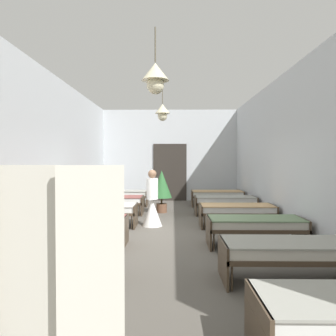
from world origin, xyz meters
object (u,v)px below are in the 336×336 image
object	(u,v)px
bed_left_row_2	(79,224)
nurse_near_aisle	(152,206)
bed_right_row_1	(289,251)
bed_left_row_4	(113,200)
bed_left_row_5	(122,194)
bed_right_row_5	(217,194)
bed_right_row_2	(255,224)
bed_right_row_4	(225,201)
bed_left_row_3	(100,210)
bed_left_row_1	(42,250)
bed_right_row_3	(237,210)
privacy_screen	(27,297)
potted_plant	(162,186)
patient_seated_secondary	(97,203)

from	to	relation	value
bed_left_row_2	nurse_near_aisle	distance (m)	2.40
bed_right_row_1	bed_left_row_4	world-z (taller)	same
bed_left_row_5	bed_right_row_5	distance (m)	3.54
bed_right_row_5	bed_right_row_2	bearing A→B (deg)	-90.00
bed_right_row_4	bed_left_row_5	xyz separation A→B (m)	(-3.54, 1.90, 0.00)
bed_right_row_2	bed_left_row_5	distance (m)	6.71
bed_right_row_1	bed_left_row_3	world-z (taller)	same
bed_left_row_3	bed_left_row_1	bearing A→B (deg)	-90.00
bed_right_row_3	bed_left_row_5	distance (m)	5.19
bed_right_row_1	privacy_screen	size ratio (longest dim) A/B	1.12
bed_right_row_2	bed_right_row_1	bearing A→B (deg)	-90.00
bed_right_row_1	potted_plant	world-z (taller)	potted_plant
bed_right_row_2	patient_seated_secondary	xyz separation A→B (m)	(-3.19, 0.02, 0.43)
bed_left_row_3	bed_right_row_5	bearing A→B (deg)	47.05
patient_seated_secondary	bed_left_row_5	bearing A→B (deg)	93.53
potted_plant	privacy_screen	size ratio (longest dim) A/B	0.81
bed_right_row_1	patient_seated_secondary	distance (m)	3.75
bed_left_row_3	bed_right_row_3	world-z (taller)	same
bed_left_row_1	bed_left_row_3	bearing A→B (deg)	90.00
bed_right_row_2	potted_plant	distance (m)	4.67
patient_seated_secondary	potted_plant	xyz separation A→B (m)	(1.17, 4.17, 0.00)
bed_left_row_1	bed_right_row_3	xyz separation A→B (m)	(3.54, 3.80, 0.00)
bed_left_row_4	bed_right_row_5	bearing A→B (deg)	28.24
bed_left_row_2	bed_left_row_4	xyz separation A→B (m)	(0.00, 3.80, 0.00)
privacy_screen	bed_right_row_1	bearing A→B (deg)	49.42
bed_left_row_4	bed_left_row_5	xyz separation A→B (m)	(0.00, 1.90, 0.00)
bed_right_row_1	privacy_screen	xyz separation A→B (m)	(-2.59, -2.60, 0.41)
nurse_near_aisle	bed_left_row_4	bearing A→B (deg)	64.99
potted_plant	privacy_screen	distance (m)	8.71
bed_left_row_3	patient_seated_secondary	size ratio (longest dim) A/B	2.37
bed_left_row_5	bed_right_row_5	world-z (taller)	same
bed_right_row_5	patient_seated_secondary	distance (m)	6.53
nurse_near_aisle	potted_plant	world-z (taller)	nurse_near_aisle
bed_right_row_4	bed_right_row_1	bearing A→B (deg)	-90.00
bed_right_row_2	potted_plant	xyz separation A→B (m)	(-2.02, 4.19, 0.43)
nurse_near_aisle	patient_seated_secondary	distance (m)	2.23
bed_right_row_3	bed_left_row_4	distance (m)	4.02
bed_right_row_3	privacy_screen	size ratio (longest dim) A/B	1.12
bed_right_row_1	bed_right_row_3	bearing A→B (deg)	90.00
bed_left_row_1	potted_plant	world-z (taller)	potted_plant
bed_left_row_5	potted_plant	xyz separation A→B (m)	(1.52, -1.51, 0.43)
bed_left_row_1	bed_left_row_3	size ratio (longest dim) A/B	1.00
potted_plant	privacy_screen	bearing A→B (deg)	-93.76
bed_left_row_3	bed_left_row_2	bearing A→B (deg)	-90.00
bed_right_row_2	bed_left_row_3	xyz separation A→B (m)	(-3.54, 1.90, 0.00)
bed_left_row_2	bed_left_row_5	xyz separation A→B (m)	(0.00, 5.70, 0.00)
bed_left_row_4	bed_left_row_5	bearing A→B (deg)	90.00
patient_seated_secondary	potted_plant	size ratio (longest dim) A/B	0.58
bed_right_row_3	bed_left_row_5	world-z (taller)	same
bed_left_row_3	nurse_near_aisle	distance (m)	1.36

